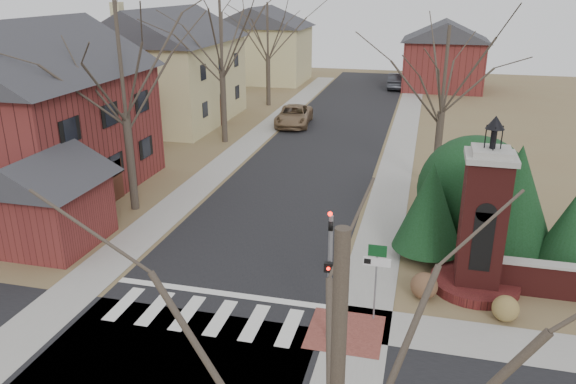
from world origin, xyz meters
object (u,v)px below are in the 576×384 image
(traffic_signal_pole, at_px, (330,265))
(distant_car, at_px, (397,81))
(sign_post, at_px, (376,267))
(brick_gate_monument, at_px, (481,234))
(pickup_truck, at_px, (294,116))

(traffic_signal_pole, relative_size, distant_car, 0.90)
(sign_post, bearing_deg, traffic_signal_pole, -132.43)
(traffic_signal_pole, bearing_deg, brick_gate_monument, 43.24)
(brick_gate_monument, bearing_deg, distant_car, 97.66)
(traffic_signal_pole, height_order, pickup_truck, traffic_signal_pole)
(traffic_signal_pole, distance_m, sign_post, 2.02)
(traffic_signal_pole, xyz_separation_m, pickup_truck, (-7.70, 27.40, -1.83))
(sign_post, height_order, brick_gate_monument, brick_gate_monument)
(traffic_signal_pole, bearing_deg, distant_car, 91.12)
(pickup_truck, bearing_deg, brick_gate_monument, -66.77)
(brick_gate_monument, xyz_separation_m, distant_car, (-5.60, 41.64, -1.34))
(distant_car, bearing_deg, sign_post, 92.15)
(sign_post, relative_size, brick_gate_monument, 0.42)
(traffic_signal_pole, xyz_separation_m, distant_car, (-0.90, 46.06, -1.76))
(brick_gate_monument, xyz_separation_m, pickup_truck, (-12.40, 22.98, -1.41))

